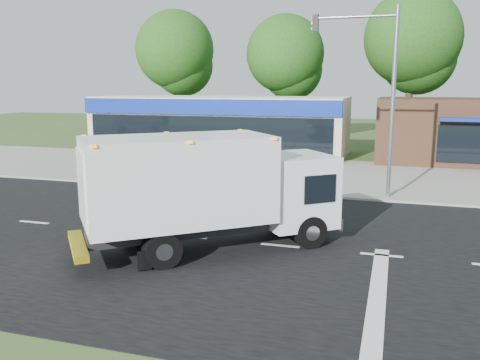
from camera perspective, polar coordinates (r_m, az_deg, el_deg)
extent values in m
plane|color=#385123|center=(15.71, 4.53, -7.40)|extent=(120.00, 120.00, 0.00)
cube|color=black|center=(15.71, 4.53, -7.38)|extent=(60.00, 14.00, 0.02)
cube|color=gray|center=(23.51, 8.94, -1.23)|extent=(60.00, 2.40, 0.12)
cube|color=gray|center=(29.18, 10.60, 0.93)|extent=(60.00, 9.00, 0.02)
cube|color=silver|center=(19.64, -22.10, -4.41)|extent=(1.20, 0.15, 0.01)
cube|color=silver|center=(17.93, -14.61, -5.36)|extent=(1.20, 0.15, 0.01)
cube|color=silver|center=(16.59, -5.69, -6.37)|extent=(1.20, 0.15, 0.01)
cube|color=silver|center=(15.71, 4.53, -7.33)|extent=(1.20, 0.15, 0.01)
cube|color=silver|center=(15.38, 15.61, -8.11)|extent=(1.20, 0.15, 0.01)
cube|color=silver|center=(12.57, 15.17, -12.42)|extent=(0.40, 7.00, 0.01)
cube|color=black|center=(14.90, -6.81, -5.50)|extent=(4.73, 4.12, 0.37)
cube|color=white|center=(16.02, 6.07, -1.05)|extent=(3.05, 3.07, 2.20)
cube|color=black|center=(16.46, 9.15, -0.07)|extent=(1.38, 1.65, 0.94)
cube|color=white|center=(14.56, -6.94, 0.05)|extent=(5.66, 5.26, 2.46)
cube|color=silver|center=(14.14, -17.33, -0.90)|extent=(1.37, 1.67, 1.99)
cube|color=yellow|center=(14.51, -17.73, -7.04)|extent=(1.87, 2.18, 0.19)
cube|color=orange|center=(14.39, -7.05, 4.78)|extent=(5.52, 5.16, 0.08)
cylinder|color=black|center=(17.16, 4.59, -4.08)|extent=(0.98, 0.88, 1.01)
cylinder|color=black|center=(15.47, 7.89, -5.81)|extent=(0.98, 0.88, 1.01)
cylinder|color=black|center=(15.79, -10.38, -5.54)|extent=(0.98, 0.88, 1.01)
cylinder|color=black|center=(13.83, -8.60, -7.84)|extent=(0.98, 0.88, 1.01)
imported|color=tan|center=(15.68, -8.53, -4.20)|extent=(0.74, 0.75, 1.75)
sphere|color=white|center=(15.48, -8.62, -1.17)|extent=(0.28, 0.28, 0.28)
cube|color=#BEB29D|center=(36.80, -2.29, 6.23)|extent=(18.00, 6.00, 4.00)
cube|color=#0C249C|center=(33.85, -4.04, 8.19)|extent=(18.00, 0.30, 1.00)
cube|color=black|center=(33.98, -4.00, 5.16)|extent=(17.00, 0.12, 2.40)
cube|color=#382316|center=(34.91, 23.43, 5.12)|extent=(10.00, 6.00, 4.00)
cube|color=#0C249C|center=(31.77, 24.12, 6.23)|extent=(3.00, 1.20, 0.20)
cube|color=black|center=(31.94, 23.92, 3.73)|extent=(3.00, 0.12, 2.20)
cylinder|color=gray|center=(22.21, 16.76, 8.01)|extent=(0.18, 0.18, 8.00)
cylinder|color=gray|center=(22.44, 12.73, 17.44)|extent=(3.40, 0.12, 0.12)
cube|color=black|center=(22.61, 8.48, 17.02)|extent=(0.25, 0.25, 0.70)
cylinder|color=#332114|center=(46.74, -7.20, 9.17)|extent=(0.56, 0.56, 7.35)
sphere|color=#184E16|center=(46.82, -7.33, 14.31)|extent=(6.93, 6.93, 6.93)
sphere|color=#184E16|center=(47.01, -6.46, 12.65)|extent=(5.46, 5.46, 5.46)
cylinder|color=#332114|center=(43.60, 5.02, 8.78)|extent=(0.56, 0.56, 6.86)
sphere|color=#184E16|center=(43.64, 5.10, 13.93)|extent=(6.47, 6.47, 6.47)
sphere|color=#184E16|center=(43.98, 5.87, 12.23)|extent=(5.10, 5.10, 5.10)
cylinder|color=#332114|center=(42.60, 18.45, 8.89)|extent=(0.56, 0.56, 7.84)
sphere|color=#184E16|center=(42.74, 18.82, 14.90)|extent=(7.39, 7.39, 7.39)
sphere|color=#184E16|center=(43.16, 19.36, 12.88)|extent=(5.82, 5.82, 5.82)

